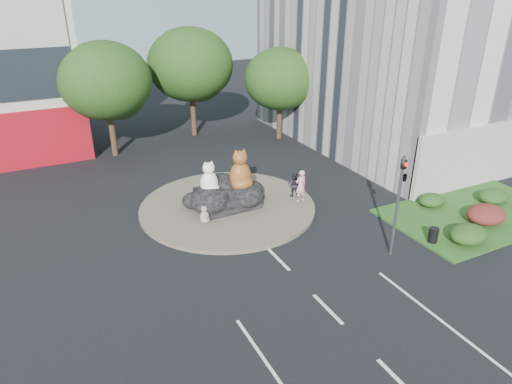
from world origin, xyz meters
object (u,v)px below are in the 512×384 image
pedestrian_pink (301,186)px  pedestrian_dark (294,184)px  kitten_calico (204,214)px  kitten_white (256,198)px  cat_tabby (240,169)px  litter_bin (433,235)px  cat_white (209,178)px

pedestrian_pink → pedestrian_dark: size_ratio=1.28×
kitten_calico → kitten_white: (3.41, 0.66, -0.09)m
cat_tabby → kitten_calico: (-2.70, -1.27, -1.61)m
cat_tabby → litter_bin: bearing=-47.4°
pedestrian_dark → litter_bin: 8.31m
kitten_calico → pedestrian_pink: pedestrian_pink is taller
pedestrian_pink → cat_white: bearing=-21.5°
cat_tabby → litter_bin: size_ratio=3.14×
kitten_white → pedestrian_dark: pedestrian_dark is taller
pedestrian_pink → pedestrian_dark: (0.01, 0.78, -0.21)m
cat_white → kitten_calico: cat_white is taller
kitten_calico → cat_tabby: bearing=67.5°
kitten_calico → pedestrian_dark: size_ratio=0.65×
cat_white → pedestrian_pink: bearing=-14.5°
cat_white → pedestrian_dark: size_ratio=1.28×
cat_white → pedestrian_dark: bearing=-6.0°
cat_tabby → litter_bin: 10.67m
cat_white → pedestrian_dark: (5.02, -0.74, -1.11)m
kitten_calico → pedestrian_pink: bearing=41.5°
cat_white → kitten_calico: bearing=-119.3°
kitten_white → litter_bin: kitten_white is taller
cat_white → pedestrian_dark: 5.20m
pedestrian_dark → litter_bin: size_ratio=1.99×
cat_white → litter_bin: cat_white is taller
cat_tabby → pedestrian_dark: size_ratio=1.58×
kitten_calico → litter_bin: kitten_calico is taller
cat_white → litter_bin: size_ratio=2.54×
cat_white → pedestrian_pink: size_ratio=1.00×
kitten_calico → litter_bin: 11.63m
kitten_calico → pedestrian_dark: pedestrian_dark is taller
cat_white → pedestrian_pink: 5.31m
kitten_white → pedestrian_pink: pedestrian_pink is taller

